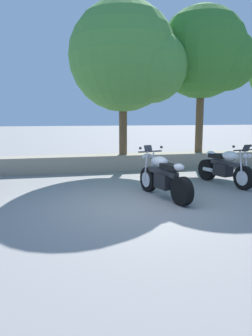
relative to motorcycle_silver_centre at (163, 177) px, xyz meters
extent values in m
plane|color=gray|center=(-0.79, -0.68, -0.49)|extent=(120.00, 120.00, 0.00)
cube|color=gray|center=(-0.79, 4.12, -0.21)|extent=(36.00, 0.80, 0.55)
cylinder|color=black|center=(-0.16, 0.68, -0.18)|extent=(0.27, 0.64, 0.62)
cylinder|color=black|center=(0.16, -0.73, -0.18)|extent=(0.31, 0.64, 0.62)
cylinder|color=silver|center=(-0.16, 0.68, -0.18)|extent=(0.24, 0.41, 0.38)
cube|color=black|center=(0.01, -0.07, -0.08)|extent=(0.42, 0.54, 0.34)
cube|color=#2D2D30|center=(-0.01, 0.02, 0.12)|extent=(0.38, 1.10, 0.12)
ellipsoid|color=#BCBCC1|center=(-0.04, 0.17, 0.34)|extent=(0.45, 0.58, 0.26)
cube|color=black|center=(0.07, -0.30, 0.28)|extent=(0.38, 0.60, 0.12)
ellipsoid|color=#BCBCC1|center=(0.13, -0.59, 0.32)|extent=(0.28, 0.32, 0.16)
cylinder|color=#2D2D30|center=(-0.14, 0.60, 0.54)|extent=(0.65, 0.18, 0.04)
sphere|color=silver|center=(-0.24, 0.72, 0.40)|extent=(0.13, 0.13, 0.13)
sphere|color=silver|center=(-0.10, 0.75, 0.40)|extent=(0.13, 0.13, 0.13)
cube|color=#26282D|center=(-0.16, 0.70, 0.60)|extent=(0.22, 0.14, 0.18)
cylinder|color=silver|center=(0.27, -0.46, -0.13)|extent=(0.19, 0.39, 0.11)
cylinder|color=silver|center=(-0.24, 0.62, 0.18)|extent=(0.08, 0.17, 0.73)
cylinder|color=silver|center=(-0.06, 0.66, 0.18)|extent=(0.08, 0.17, 0.73)
sphere|color=#2D2D30|center=(-0.42, 0.49, 0.64)|extent=(0.07, 0.07, 0.07)
sphere|color=#2D2D30|center=(0.16, 0.63, 0.64)|extent=(0.07, 0.07, 0.07)
cylinder|color=black|center=(2.32, 0.29, -0.18)|extent=(0.28, 0.64, 0.62)
cylinder|color=black|center=(2.00, 1.70, -0.18)|extent=(0.31, 0.64, 0.62)
cylinder|color=silver|center=(2.32, 0.29, -0.18)|extent=(0.24, 0.41, 0.38)
cube|color=black|center=(2.15, 1.04, -0.08)|extent=(0.42, 0.54, 0.34)
cube|color=#2D2D30|center=(2.17, 0.95, 0.12)|extent=(0.38, 1.10, 0.12)
ellipsoid|color=white|center=(2.21, 0.80, 0.34)|extent=(0.45, 0.58, 0.26)
cube|color=black|center=(2.10, 1.27, 0.28)|extent=(0.38, 0.60, 0.12)
ellipsoid|color=white|center=(2.03, 1.56, 0.32)|extent=(0.28, 0.32, 0.16)
cylinder|color=#2D2D30|center=(2.30, 0.37, 0.54)|extent=(0.65, 0.18, 0.04)
sphere|color=silver|center=(2.40, 0.25, 0.40)|extent=(0.13, 0.13, 0.13)
sphere|color=silver|center=(2.27, 0.22, 0.40)|extent=(0.13, 0.13, 0.13)
cube|color=#26282D|center=(2.33, 0.27, 0.60)|extent=(0.22, 0.14, 0.18)
cylinder|color=silver|center=(1.90, 1.43, -0.13)|extent=(0.19, 0.39, 0.11)
cylinder|color=silver|center=(2.40, 0.35, 0.18)|extent=(0.08, 0.17, 0.73)
cylinder|color=silver|center=(2.23, 0.31, 0.18)|extent=(0.08, 0.17, 0.73)
sphere|color=#2D2D30|center=(2.59, 0.48, 0.64)|extent=(0.07, 0.07, 0.07)
sphere|color=#2D2D30|center=(2.00, 0.34, 0.64)|extent=(0.07, 0.07, 0.07)
cylinder|color=brown|center=(-0.05, 4.09, 1.04)|extent=(0.28, 0.28, 1.96)
sphere|color=#4C8E3D|center=(-0.05, 4.09, 3.40)|extent=(3.69, 3.69, 3.69)
sphere|color=#4C8E3D|center=(0.78, 3.54, 3.04)|extent=(2.40, 2.40, 2.40)
cylinder|color=brown|center=(2.89, 4.16, 1.26)|extent=(0.28, 0.28, 2.40)
sphere|color=#387A2D|center=(2.89, 4.16, 3.68)|extent=(3.25, 3.25, 3.25)
sphere|color=#387A2D|center=(3.62, 3.67, 3.35)|extent=(2.11, 2.11, 2.11)
camera|label=1|loc=(-2.50, -6.89, 1.40)|focal=33.92mm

